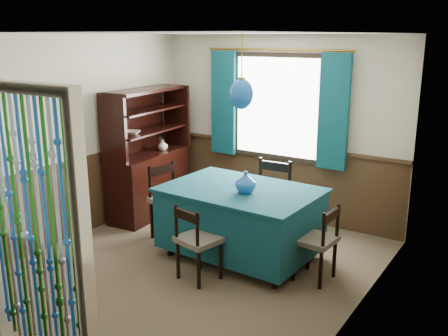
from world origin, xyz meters
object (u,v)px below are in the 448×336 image
Objects in this scene: dining_table at (240,218)px; chair_right at (318,241)px; sideboard at (149,172)px; chair_left at (171,200)px; chair_near at (197,240)px; vase_sideboard at (163,144)px; pendant_lamp at (242,94)px; chair_far at (268,198)px; bowl_shelf at (133,132)px; vase_table at (246,183)px.

chair_right is (0.96, -0.05, -0.04)m from dining_table.
chair_left is at bearing -37.63° from sideboard.
vase_sideboard is (-1.70, 1.51, 0.54)m from chair_near.
chair_near is 1.62m from pendant_lamp.
dining_table is 10.45× the size of vase_sideboard.
chair_far is at bearing 99.04° from chair_near.
chair_far is (-0.01, 0.69, 0.05)m from dining_table.
chair_far is at bearing 15.62° from bowl_shelf.
chair_right is at bearing -17.00° from sideboard.
chair_right is 2.87m from bowl_shelf.
pendant_lamp is (-0.96, 0.05, 1.44)m from chair_right.
chair_left is 1.07m from bowl_shelf.
bowl_shelf is at bearing 163.83° from chair_near.
chair_left is 0.96m from sideboard.
vase_table is (0.12, -0.78, 0.41)m from chair_far.
chair_left is at bearing -45.70° from vase_sideboard.
sideboard is at bearing 165.64° from dining_table.
chair_near is at bearing -28.36° from bowl_shelf.
sideboard is 2.27× the size of pendant_lamp.
bowl_shelf is (-0.75, 0.17, 0.75)m from chair_left.
chair_left is 1.23m from vase_table.
sideboard reaches higher than chair_left.
chair_far is 0.89m from vase_table.
chair_right is at bearing -16.94° from vase_sideboard.
chair_near is at bearing -94.77° from dining_table.
pendant_lamp is (-0.00, -0.00, 1.41)m from dining_table.
chair_far is 0.55× the size of sideboard.
sideboard reaches higher than chair_right.
chair_left is 4.30× the size of vase_table.
chair_far is 1.21m from chair_right.
chair_near is 1.25m from chair_right.
bowl_shelf is at bearing -90.00° from vase_sideboard.
chair_far is 1.83m from vase_sideboard.
chair_near is 0.88× the size of chair_left.
chair_right is at bearing -0.93° from dining_table.
vase_table is at bearing 84.49° from chair_near.
chair_far reaches higher than dining_table.
sideboard is at bearing 99.91° from bowl_shelf.
chair_right is at bearing 45.29° from chair_near.
pendant_lamp is at bearing -102.22° from dining_table.
pendant_lamp is at bearing -23.90° from vase_sideboard.
bowl_shelf is (-1.78, 0.19, -0.63)m from pendant_lamp.
dining_table is 0.73m from chair_near.
chair_far is 4.46× the size of bowl_shelf.
dining_table is at bearing 95.61° from chair_near.
vase_sideboard is at bearing 155.09° from vase_table.
chair_left reaches higher than chair_near.
vase_sideboard reaches higher than chair_right.
chair_far is 1.22m from chair_left.
dining_table is 8.01× the size of vase_table.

